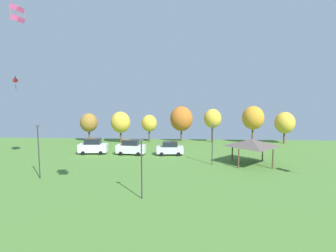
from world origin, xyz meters
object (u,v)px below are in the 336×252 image
object	(u,v)px
light_post_1	(39,149)
light_post_2	(142,165)
park_pavilion	(252,143)
treeline_tree_6	(285,123)
parked_car_leftmost	(93,146)
parked_car_second_from_left	(131,147)
kite_flying_5	(17,13)
treeline_tree_4	(213,119)
parked_car_third_from_left	(170,148)
treeline_tree_2	(149,123)
light_post_0	(212,142)
treeline_tree_1	(121,122)
kite_flying_0	(15,80)
treeline_tree_5	(253,118)
treeline_tree_0	(89,123)
treeline_tree_3	(181,119)

from	to	relation	value
light_post_1	light_post_2	size ratio (longest dim) A/B	1.10
park_pavilion	treeline_tree_6	size ratio (longest dim) A/B	0.90
parked_car_leftmost	light_post_1	bearing A→B (deg)	-101.61
treeline_tree_6	parked_car_second_from_left	bearing A→B (deg)	-157.00
kite_flying_5	treeline_tree_6	distance (m)	48.95
treeline_tree_4	parked_car_second_from_left	bearing A→B (deg)	-138.29
parked_car_third_from_left	treeline_tree_2	xyz separation A→B (m)	(-5.06, 12.81, 2.85)
park_pavilion	light_post_0	bearing A→B (deg)	-173.30
light_post_2	treeline_tree_4	xyz separation A→B (m)	(9.93, 31.77, 1.77)
park_pavilion	light_post_1	xyz separation A→B (m)	(-26.21, -8.17, 0.45)
treeline_tree_1	treeline_tree_2	distance (m)	5.99
kite_flying_0	park_pavilion	distance (m)	34.94
parked_car_leftmost	light_post_0	xyz separation A→B (m)	(19.08, -6.03, 1.95)
park_pavilion	treeline_tree_6	xyz separation A→B (m)	(11.06, 17.55, 1.19)
kite_flying_5	treeline_tree_2	size ratio (longest dim) A/B	0.37
parked_car_third_from_left	park_pavilion	world-z (taller)	park_pavilion
parked_car_leftmost	parked_car_third_from_left	xyz separation A→B (m)	(12.87, -0.17, -0.18)
park_pavilion	light_post_2	world-z (taller)	light_post_2
parked_car_second_from_left	light_post_0	bearing A→B (deg)	-19.77
light_post_0	treeline_tree_5	distance (m)	21.16
kite_flying_5	park_pavilion	xyz separation A→B (m)	(29.23, 5.89, -16.14)
kite_flying_5	park_pavilion	bearing A→B (deg)	11.39
parked_car_second_from_left	park_pavilion	distance (m)	19.00
treeline_tree_0	treeline_tree_1	distance (m)	7.38
parked_car_second_from_left	park_pavilion	bearing A→B (deg)	-10.94
parked_car_leftmost	treeline_tree_3	world-z (taller)	treeline_tree_3
light_post_1	treeline_tree_2	distance (m)	27.83
parked_car_leftmost	treeline_tree_1	distance (m)	11.81
treeline_tree_6	light_post_1	bearing A→B (deg)	-145.39
parked_car_leftmost	parked_car_second_from_left	xyz separation A→B (m)	(6.43, -0.25, -0.04)
kite_flying_5	parked_car_third_from_left	size ratio (longest dim) A/B	0.47
treeline_tree_2	parked_car_third_from_left	bearing A→B (deg)	-68.45
kite_flying_0	kite_flying_5	size ratio (longest dim) A/B	1.39
parked_car_second_from_left	light_post_1	bearing A→B (deg)	-116.25
parked_car_third_from_left	treeline_tree_6	size ratio (longest dim) A/B	0.69
treeline_tree_4	treeline_tree_6	bearing A→B (deg)	-2.72
parked_car_third_from_left	treeline_tree_0	world-z (taller)	treeline_tree_0
park_pavilion	treeline_tree_0	xyz separation A→B (m)	(-29.89, 18.01, 0.94)
kite_flying_5	parked_car_leftmost	bearing A→B (deg)	67.81
kite_flying_0	light_post_2	distance (m)	25.95
treeline_tree_5	parked_car_second_from_left	bearing A→B (deg)	-151.17
light_post_2	treeline_tree_1	world-z (taller)	treeline_tree_1
light_post_0	treeline_tree_1	bearing A→B (deg)	134.67
parked_car_third_from_left	light_post_1	bearing A→B (deg)	-141.80
park_pavilion	treeline_tree_5	xyz separation A→B (m)	(4.71, 17.74, 2.15)
light_post_1	treeline_tree_4	world-z (taller)	treeline_tree_4
treeline_tree_3	treeline_tree_5	world-z (taller)	treeline_tree_5
parked_car_leftmost	park_pavilion	size ratio (longest dim) A/B	0.83
kite_flying_5	park_pavilion	world-z (taller)	kite_flying_5
kite_flying_0	treeline_tree_6	distance (m)	48.79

